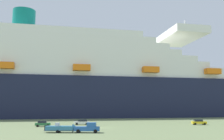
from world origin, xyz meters
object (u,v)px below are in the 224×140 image
object	(u,v)px
cruise_ship	(74,82)
parked_car_yellow_taxi	(199,122)
small_boat_on_trailer	(63,128)
parked_car_green_wagon	(43,124)
parked_car_white_van	(82,122)
pickup_truck	(88,128)

from	to	relation	value
cruise_ship	parked_car_yellow_taxi	size ratio (longest dim) A/B	50.83
small_boat_on_trailer	parked_car_green_wagon	distance (m)	18.61
parked_car_white_van	parked_car_green_wagon	world-z (taller)	same
pickup_truck	small_boat_on_trailer	world-z (taller)	pickup_truck
parked_car_white_van	parked_car_green_wagon	size ratio (longest dim) A/B	1.08
cruise_ship	pickup_truck	world-z (taller)	cruise_ship
cruise_ship	pickup_truck	distance (m)	77.75
cruise_ship	pickup_truck	size ratio (longest dim) A/B	39.82
small_boat_on_trailer	parked_car_green_wagon	size ratio (longest dim) A/B	1.90
pickup_truck	parked_car_yellow_taxi	xyz separation A→B (m)	(34.60, 19.93, -0.21)
pickup_truck	small_boat_on_trailer	distance (m)	5.55
parked_car_green_wagon	parked_car_yellow_taxi	bearing A→B (deg)	2.56
small_boat_on_trailer	parked_car_yellow_taxi	world-z (taller)	small_boat_on_trailer
parked_car_green_wagon	small_boat_on_trailer	bearing A→B (deg)	-67.05
cruise_ship	parked_car_white_van	xyz separation A→B (m)	(5.22, -51.59, -17.29)
parked_car_yellow_taxi	small_boat_on_trailer	bearing A→B (deg)	-154.35
parked_car_green_wagon	parked_car_yellow_taxi	xyz separation A→B (m)	(47.35, 2.12, -0.00)
cruise_ship	parked_car_white_van	bearing A→B (deg)	-84.23
pickup_truck	parked_car_white_van	size ratio (longest dim) A/B	1.20
parked_car_white_van	parked_car_yellow_taxi	xyz separation A→B (m)	(36.37, -4.01, -0.00)
pickup_truck	small_boat_on_trailer	size ratio (longest dim) A/B	0.68
cruise_ship	parked_car_yellow_taxi	distance (m)	71.55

